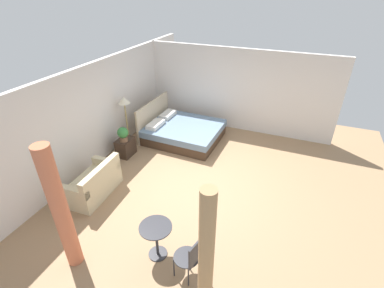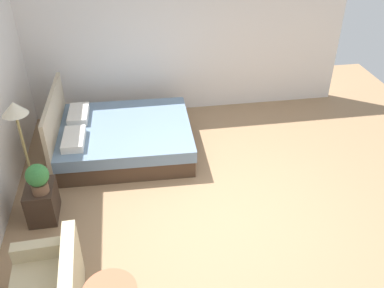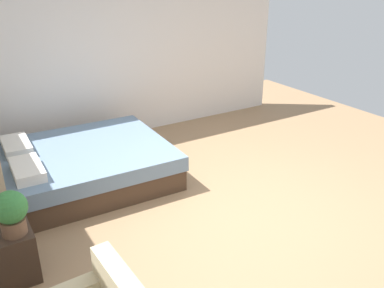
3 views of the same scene
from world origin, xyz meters
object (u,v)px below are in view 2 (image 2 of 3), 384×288
(nightstand, at_px, (42,202))
(bed, at_px, (121,137))
(floor_lamp, at_px, (17,118))
(potted_plant, at_px, (38,178))

(nightstand, bearing_deg, bed, -36.82)
(bed, relative_size, floor_lamp, 1.43)
(potted_plant, bearing_deg, nightstand, 25.40)
(floor_lamp, bearing_deg, bed, -51.03)
(bed, height_order, potted_plant, bed)
(nightstand, relative_size, potted_plant, 1.24)
(potted_plant, relative_size, floor_lamp, 0.27)
(nightstand, distance_m, potted_plant, 0.49)
(bed, distance_m, potted_plant, 1.91)
(potted_plant, height_order, floor_lamp, floor_lamp)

